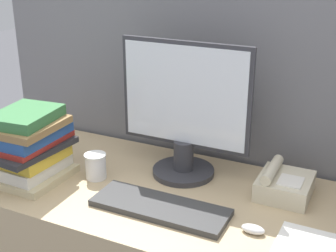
# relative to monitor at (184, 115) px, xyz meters

# --- Properties ---
(cubicle_panel_rear) EXTENTS (1.81, 0.04, 1.54)m
(cubicle_panel_rear) POSITION_rel_monitor_xyz_m (-0.02, 0.22, -0.21)
(cubicle_panel_rear) COLOR slate
(cubicle_panel_rear) RESTS_ON ground_plane
(monitor) EXTENTS (0.48, 0.23, 0.49)m
(monitor) POSITION_rel_monitor_xyz_m (0.00, 0.00, 0.00)
(monitor) COLOR #333338
(monitor) RESTS_ON desk
(keyboard) EXTENTS (0.44, 0.15, 0.02)m
(keyboard) POSITION_rel_monitor_xyz_m (0.04, -0.26, -0.22)
(keyboard) COLOR #333333
(keyboard) RESTS_ON desk
(mouse) EXTENTS (0.07, 0.04, 0.03)m
(mouse) POSITION_rel_monitor_xyz_m (0.34, -0.26, -0.21)
(mouse) COLOR silver
(mouse) RESTS_ON desk
(coffee_cup) EXTENTS (0.08, 0.08, 0.09)m
(coffee_cup) POSITION_rel_monitor_xyz_m (-0.27, -0.17, -0.18)
(coffee_cup) COLOR white
(coffee_cup) RESTS_ON desk
(book_stack) EXTENTS (0.24, 0.31, 0.26)m
(book_stack) POSITION_rel_monitor_xyz_m (-0.47, -0.27, -0.10)
(book_stack) COLOR #C6B78C
(book_stack) RESTS_ON desk
(desk_telephone) EXTENTS (0.17, 0.19, 0.10)m
(desk_telephone) POSITION_rel_monitor_xyz_m (0.37, 0.00, -0.19)
(desk_telephone) COLOR beige
(desk_telephone) RESTS_ON desk
(paper_pile) EXTENTS (0.21, 0.23, 0.01)m
(paper_pile) POSITION_rel_monitor_xyz_m (0.51, -0.28, -0.22)
(paper_pile) COLOR white
(paper_pile) RESTS_ON desk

